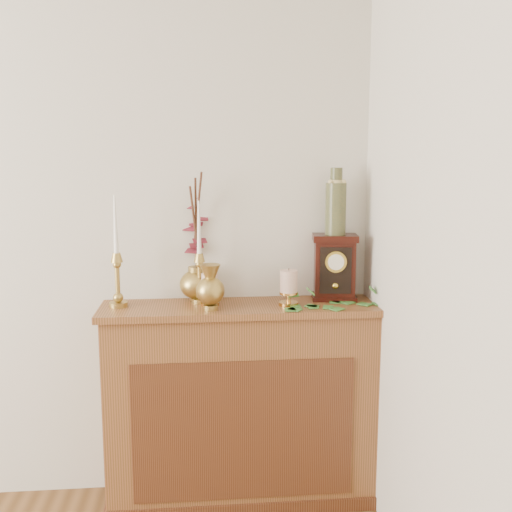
{
  "coord_description": "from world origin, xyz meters",
  "views": [
    {
      "loc": [
        1.22,
        -0.48,
        1.57
      ],
      "look_at": [
        1.46,
        2.05,
        1.16
      ],
      "focal_mm": 42.0,
      "sensor_mm": 36.0,
      "label": 1
    }
  ],
  "objects": [
    {
      "name": "pillar_candle_left",
      "position": [
        1.26,
        2.09,
        1.01
      ],
      "size": [
        0.08,
        0.08,
        0.15
      ],
      "rotation": [
        0.0,
        0.0,
        0.39
      ],
      "color": "gold",
      "rests_on": "console_shelf"
    },
    {
      "name": "candlestick_center",
      "position": [
        1.22,
        2.15,
        1.08
      ],
      "size": [
        0.08,
        0.08,
        0.46
      ],
      "rotation": [
        0.0,
        0.0,
        0.41
      ],
      "color": "#B29447",
      "rests_on": "console_shelf"
    },
    {
      "name": "mantel_clock",
      "position": [
        1.84,
        2.16,
        1.08
      ],
      "size": [
        0.22,
        0.17,
        0.3
      ],
      "rotation": [
        0.0,
        0.0,
        -0.13
      ],
      "color": "#330D0A",
      "rests_on": "console_shelf"
    },
    {
      "name": "console_shelf",
      "position": [
        1.4,
        2.1,
        0.44
      ],
      "size": [
        1.24,
        0.34,
        0.93
      ],
      "color": "brown",
      "rests_on": "ground"
    },
    {
      "name": "ceramic_vase",
      "position": [
        1.84,
        2.17,
        1.37
      ],
      "size": [
        0.09,
        0.09,
        0.3
      ],
      "rotation": [
        0.0,
        0.0,
        -0.13
      ],
      "color": "#1A352A",
      "rests_on": "mantel_clock"
    },
    {
      "name": "ginger_jar",
      "position": [
        1.21,
        2.25,
        1.19
      ],
      "size": [
        0.24,
        0.26,
        0.59
      ],
      "rotation": [
        0.0,
        0.0,
        -0.08
      ],
      "color": "#B29447",
      "rests_on": "console_shelf"
    },
    {
      "name": "candlestick_left",
      "position": [
        0.86,
        2.11,
        1.09
      ],
      "size": [
        0.08,
        0.08,
        0.49
      ],
      "rotation": [
        0.0,
        0.0,
        0.22
      ],
      "color": "#B29447",
      "rests_on": "console_shelf"
    },
    {
      "name": "ivy_garland",
      "position": [
        1.83,
        2.02,
        0.94
      ],
      "size": [
        0.5,
        0.23,
        0.09
      ],
      "rotation": [
        0.0,
        0.0,
        0.17
      ],
      "color": "#39742C",
      "rests_on": "console_shelf"
    },
    {
      "name": "bud_vase",
      "position": [
        1.27,
        2.02,
        1.03
      ],
      "size": [
        0.12,
        0.12,
        0.2
      ],
      "rotation": [
        0.0,
        0.0,
        0.2
      ],
      "color": "#B29447",
      "rests_on": "console_shelf"
    },
    {
      "name": "pillar_candle_right",
      "position": [
        1.61,
        2.07,
        1.02
      ],
      "size": [
        0.09,
        0.09,
        0.17
      ],
      "rotation": [
        0.0,
        0.0,
        -0.44
      ],
      "color": "gold",
      "rests_on": "console_shelf"
    }
  ]
}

